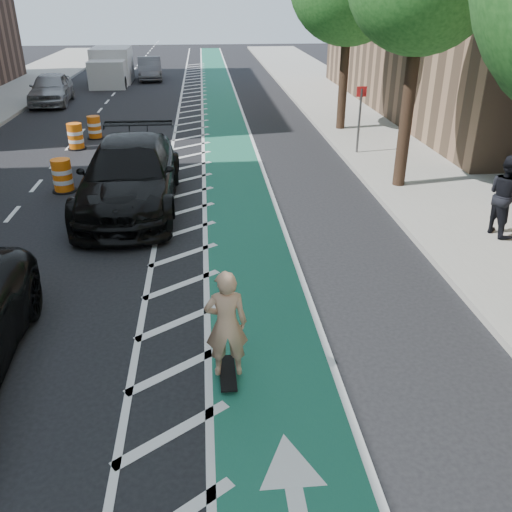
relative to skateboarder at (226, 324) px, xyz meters
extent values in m
plane|color=black|center=(-2.30, 0.28, -1.00)|extent=(120.00, 120.00, 0.00)
cube|color=#195847|center=(0.70, 10.28, -0.99)|extent=(2.00, 90.00, 0.01)
cube|color=silver|center=(-0.80, 10.28, -0.99)|extent=(1.40, 90.00, 0.01)
cube|color=gray|center=(7.20, 10.28, -0.92)|extent=(5.00, 90.00, 0.15)
cube|color=gray|center=(4.75, 10.28, -0.92)|extent=(0.12, 90.00, 0.16)
cylinder|color=#382619|center=(5.60, 8.28, 1.20)|extent=(0.36, 0.36, 4.40)
cylinder|color=#382619|center=(5.60, 16.28, 1.20)|extent=(0.36, 0.36, 4.40)
cylinder|color=#4C4C4C|center=(5.30, 12.28, 0.20)|extent=(0.08, 0.08, 2.40)
cube|color=red|center=(5.30, 12.28, 1.30)|extent=(0.35, 0.02, 0.35)
cube|color=black|center=(0.00, 0.00, -0.90)|extent=(0.26, 0.88, 0.03)
cylinder|color=black|center=(-0.09, 0.29, -0.97)|extent=(0.03, 0.07, 0.07)
cylinder|color=black|center=(0.09, 0.29, -0.97)|extent=(0.03, 0.07, 0.07)
cylinder|color=black|center=(-0.09, -0.29, -0.97)|extent=(0.03, 0.07, 0.07)
cylinder|color=black|center=(0.09, -0.29, -0.97)|extent=(0.03, 0.07, 0.07)
imported|color=tan|center=(0.00, 0.00, 0.00)|extent=(0.65, 0.43, 1.76)
imported|color=black|center=(-2.30, 7.78, -0.09)|extent=(2.55, 6.25, 1.81)
imported|color=#929397|center=(-8.29, 23.92, -0.19)|extent=(2.23, 4.86, 1.61)
imported|color=#515156|center=(-3.81, 32.63, -0.27)|extent=(1.95, 4.54, 1.45)
imported|color=black|center=(6.79, 4.69, 0.12)|extent=(0.87, 1.04, 1.94)
cube|color=silver|center=(-6.12, 31.59, 0.09)|extent=(2.46, 3.53, 2.19)
cube|color=silver|center=(-6.08, 28.97, -0.18)|extent=(2.21, 1.78, 1.64)
cylinder|color=black|center=(-7.05, 28.51, -0.62)|extent=(0.29, 0.77, 0.76)
cylinder|color=black|center=(-5.09, 28.55, -0.62)|extent=(0.29, 0.77, 0.76)
cylinder|color=black|center=(-7.12, 32.45, -0.62)|extent=(0.29, 0.77, 0.76)
cylinder|color=black|center=(-5.15, 32.48, -0.62)|extent=(0.29, 0.77, 0.76)
cylinder|color=orange|center=(-4.50, 9.28, -0.51)|extent=(0.57, 0.57, 0.98)
cylinder|color=silver|center=(-4.50, 9.28, -0.67)|extent=(0.58, 0.58, 0.13)
cylinder|color=silver|center=(-4.50, 9.28, -0.37)|extent=(0.58, 0.58, 0.13)
cylinder|color=black|center=(-4.50, 9.28, -0.98)|extent=(0.72, 0.72, 0.04)
cylinder|color=orange|center=(-5.12, 14.28, -0.52)|extent=(0.56, 0.56, 0.97)
cylinder|color=silver|center=(-5.12, 14.28, -0.68)|extent=(0.57, 0.57, 0.13)
cylinder|color=silver|center=(-5.12, 14.28, -0.38)|extent=(0.57, 0.57, 0.13)
cylinder|color=black|center=(-5.12, 14.28, -0.98)|extent=(0.71, 0.71, 0.04)
cylinder|color=#E05F0B|center=(-4.70, 15.92, -0.55)|extent=(0.52, 0.52, 0.90)
cylinder|color=silver|center=(-4.70, 15.92, -0.70)|extent=(0.53, 0.53, 0.12)
cylinder|color=silver|center=(-4.70, 15.92, -0.42)|extent=(0.53, 0.53, 0.12)
cylinder|color=black|center=(-4.70, 15.92, -0.98)|extent=(0.66, 0.66, 0.04)
camera|label=1|loc=(-0.19, -6.77, 4.42)|focal=38.00mm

